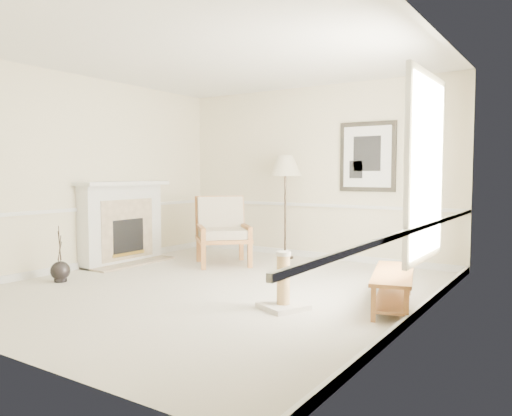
{
  "coord_description": "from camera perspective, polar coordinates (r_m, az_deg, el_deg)",
  "views": [
    {
      "loc": [
        3.81,
        -4.88,
        1.44
      ],
      "look_at": [
        0.16,
        0.7,
        0.97
      ],
      "focal_mm": 35.0,
      "sensor_mm": 36.0,
      "label": 1
    }
  ],
  "objects": [
    {
      "name": "scratching_post",
      "position": [
        5.37,
        3.13,
        -9.44
      ],
      "size": [
        0.57,
        0.57,
        0.62
      ],
      "rotation": [
        0.0,
        0.0,
        -0.42
      ],
      "color": "beige",
      "rests_on": "ground"
    },
    {
      "name": "fireplace",
      "position": [
        8.28,
        -15.04,
        -1.68
      ],
      "size": [
        0.64,
        1.64,
        1.31
      ],
      "color": "white",
      "rests_on": "ground"
    },
    {
      "name": "bench",
      "position": [
        5.62,
        15.39,
        -8.33
      ],
      "size": [
        0.74,
        1.4,
        0.38
      ],
      "rotation": [
        0.0,
        0.0,
        0.26
      ],
      "color": "#AE7038",
      "rests_on": "ground"
    },
    {
      "name": "floor_lamp",
      "position": [
        8.39,
        3.38,
        4.51
      ],
      "size": [
        0.68,
        0.68,
        1.74
      ],
      "rotation": [
        0.0,
        0.0,
        -0.29
      ],
      "color": "black",
      "rests_on": "ground"
    },
    {
      "name": "ground",
      "position": [
        6.36,
        -4.71,
        -9.11
      ],
      "size": [
        5.5,
        5.5,
        0.0
      ],
      "primitive_type": "plane",
      "color": "silver",
      "rests_on": "ground"
    },
    {
      "name": "room",
      "position": [
        6.19,
        -3.35,
        7.93
      ],
      "size": [
        5.04,
        5.54,
        2.92
      ],
      "color": "beige",
      "rests_on": "ground"
    },
    {
      "name": "floor_vase",
      "position": [
        7.17,
        -21.46,
        -6.76
      ],
      "size": [
        0.26,
        0.26,
        0.75
      ],
      "rotation": [
        0.0,
        0.0,
        0.12
      ],
      "color": "black",
      "rests_on": "ground"
    },
    {
      "name": "armchair",
      "position": [
        7.98,
        -3.89,
        -2.23
      ],
      "size": [
        1.18,
        1.18,
        1.07
      ],
      "rotation": [
        0.0,
        0.0,
        0.8
      ],
      "color": "#AE7038",
      "rests_on": "ground"
    }
  ]
}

